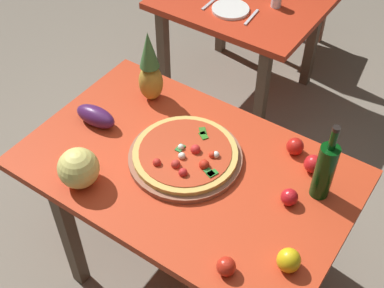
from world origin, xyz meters
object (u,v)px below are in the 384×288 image
(tomato_beside_pepper, at_px, (289,197))
(knife_utensil, at_px, (251,17))
(pizza_board, at_px, (185,157))
(eggplant, at_px, (96,116))
(tomato_near_board, at_px, (226,266))
(display_table, at_px, (187,179))
(pineapple_left, at_px, (150,70))
(tomato_at_corner, at_px, (313,164))
(fork_utensil, at_px, (210,3))
(pizza, at_px, (186,154))
(bell_pepper, at_px, (289,260))
(melon, at_px, (79,168))
(dinner_plate, at_px, (231,9))
(background_table, at_px, (242,13))
(wine_bottle, at_px, (325,170))
(tomato_by_bottle, at_px, (295,146))

(tomato_beside_pepper, bearing_deg, knife_utensil, 125.68)
(pizza_board, xyz_separation_m, eggplant, (-0.46, -0.04, 0.03))
(tomato_near_board, distance_m, knife_utensil, 1.65)
(display_table, height_order, pineapple_left, pineapple_left)
(display_table, height_order, tomato_near_board, tomato_near_board)
(display_table, distance_m, tomato_at_corner, 0.53)
(display_table, xyz_separation_m, pineapple_left, (-0.39, 0.27, 0.24))
(eggplant, bearing_deg, tomato_beside_pepper, 5.01)
(tomato_at_corner, height_order, tomato_near_board, tomato_at_corner)
(display_table, height_order, knife_utensil, knife_utensil)
(fork_utensil, bearing_deg, pizza, -63.41)
(bell_pepper, distance_m, tomato_beside_pepper, 0.29)
(melon, bearing_deg, pizza, 50.03)
(pineapple_left, xyz_separation_m, dinner_plate, (-0.09, 0.88, -0.15))
(melon, bearing_deg, eggplant, 121.37)
(pizza_board, relative_size, dinner_plate, 2.18)
(background_table, distance_m, dinner_plate, 0.21)
(melon, distance_m, dinner_plate, 1.47)
(fork_utensil, height_order, knife_utensil, same)
(pizza_board, relative_size, melon, 2.88)
(tomato_at_corner, relative_size, dinner_plate, 0.35)
(dinner_plate, xyz_separation_m, knife_utensil, (0.14, 0.00, -0.00))
(background_table, distance_m, tomato_at_corner, 1.41)
(melon, height_order, knife_utensil, melon)
(eggplant, height_order, knife_utensil, eggplant)
(eggplant, bearing_deg, tomato_near_board, -19.79)
(pizza_board, bearing_deg, pineapple_left, 146.31)
(tomato_beside_pepper, distance_m, tomato_near_board, 0.40)
(pineapple_left, xyz_separation_m, tomato_at_corner, (0.83, 0.00, -0.12))
(background_table, bearing_deg, pizza_board, -70.20)
(bell_pepper, bearing_deg, pizza_board, 159.41)
(eggplant, bearing_deg, knife_utensil, 82.97)
(background_table, bearing_deg, dinner_plate, -86.04)
(dinner_plate, bearing_deg, knife_utensil, 0.00)
(melon, height_order, tomato_near_board, melon)
(tomato_beside_pepper, xyz_separation_m, dinner_plate, (-0.92, 1.08, -0.03))
(wine_bottle, relative_size, melon, 2.17)
(wine_bottle, height_order, eggplant, wine_bottle)
(wine_bottle, xyz_separation_m, melon, (-0.82, -0.49, -0.05))
(pizza, bearing_deg, tomato_at_corner, 27.98)
(melon, distance_m, tomato_beside_pepper, 0.83)
(knife_utensil, bearing_deg, tomato_by_bottle, -56.00)
(background_table, height_order, pizza, pizza)
(bell_pepper, height_order, eggplant, same)
(pizza_board, xyz_separation_m, wine_bottle, (0.54, 0.15, 0.12))
(tomato_beside_pepper, height_order, knife_utensil, tomato_beside_pepper)
(eggplant, bearing_deg, pizza_board, 5.50)
(dinner_plate, bearing_deg, tomato_beside_pepper, -49.71)
(pineapple_left, xyz_separation_m, fork_utensil, (-0.23, 0.88, -0.16))
(pizza_board, bearing_deg, tomato_by_bottle, 39.14)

